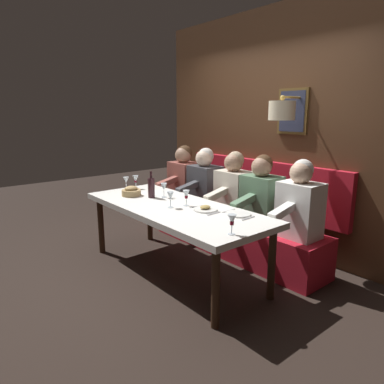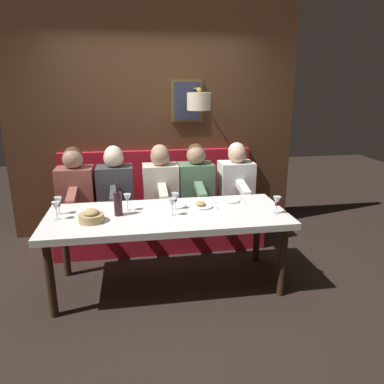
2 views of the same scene
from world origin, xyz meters
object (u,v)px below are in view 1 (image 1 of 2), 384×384
wine_glass_5 (136,179)px  bread_bowl (131,192)px  diner_nearest (300,202)px  wine_glass_3 (186,195)px  diner_middle (234,187)px  wine_glass_1 (232,220)px  diner_farthest (184,176)px  wine_bottle (151,187)px  dining_table (174,212)px  wine_glass_4 (126,181)px  wine_glass_2 (170,196)px  diner_near (261,193)px  diner_far (205,181)px  wine_glass_0 (164,187)px

wine_glass_5 → bread_bowl: 0.40m
diner_nearest → wine_glass_3: diner_nearest is taller
diner_middle → wine_glass_3: 0.79m
diner_middle → wine_glass_1: bearing=-136.9°
diner_nearest → bread_bowl: bearing=122.0°
diner_farthest → wine_bottle: 0.99m
dining_table → wine_glass_4: bearing=89.9°
dining_table → bread_bowl: size_ratio=10.08×
wine_bottle → bread_bowl: 0.27m
dining_table → wine_glass_2: bearing=-150.2°
diner_middle → wine_glass_4: bearing=131.7°
diner_near → wine_glass_5: diner_near is taller
wine_glass_1 → wine_glass_3: 0.95m
diner_near → bread_bowl: (-0.99, 1.09, -0.03)m
wine_glass_4 → dining_table: bearing=-90.1°
wine_glass_3 → wine_glass_1: bearing=-106.5°
wine_glass_5 → diner_middle: bearing=-53.2°
diner_middle → diner_far: (0.00, 0.51, 0.00)m
wine_glass_4 → wine_glass_1: bearing=-94.9°
wine_glass_5 → bread_bowl: size_ratio=0.75×
wine_glass_1 → wine_glass_3: same height
diner_nearest → diner_near: bearing=90.0°
diner_farthest → wine_glass_0: (-0.75, -0.58, 0.04)m
diner_farthest → diner_near: bearing=-90.0°
diner_nearest → diner_farthest: (0.00, 1.85, 0.00)m
wine_glass_3 → wine_bottle: (-0.08, 0.53, 0.00)m
diner_near → bread_bowl: 1.47m
wine_glass_3 → wine_glass_0: bearing=85.6°
bread_bowl → wine_glass_2: bearing=-86.7°
wine_glass_1 → bread_bowl: (0.06, 1.66, -0.07)m
diner_nearest → diner_far: 1.42m
wine_glass_0 → wine_glass_5: 0.62m
diner_nearest → diner_near: 0.49m
wine_glass_0 → wine_glass_4: size_ratio=1.00×
wine_glass_2 → wine_glass_1: bearing=-96.1°
wine_glass_2 → wine_glass_5: size_ratio=1.00×
diner_near → wine_bottle: diner_near is taller
dining_table → wine_glass_1: wine_glass_1 is taller
wine_bottle → diner_near: bearing=-45.3°
wine_glass_2 → wine_glass_3: size_ratio=1.00×
wine_glass_1 → wine_glass_2: 0.96m
diner_near → wine_glass_1: (-1.05, -0.57, 0.04)m
wine_glass_2 → wine_glass_4: same height
wine_glass_5 → wine_glass_2: bearing=-101.4°
diner_farthest → wine_glass_5: size_ratio=4.82×
wine_glass_4 → wine_glass_5: (0.14, 0.01, -0.00)m
diner_near → wine_glass_5: bearing=117.8°
dining_table → wine_bottle: 0.48m
diner_near → diner_farthest: (0.00, 1.36, 0.00)m
diner_farthest → bread_bowl: bearing=-164.8°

